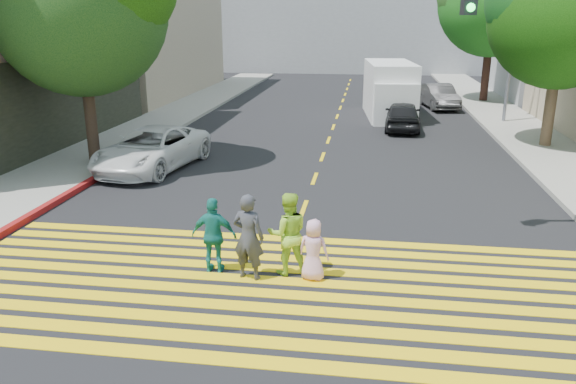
% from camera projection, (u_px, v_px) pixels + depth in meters
% --- Properties ---
extents(ground, '(120.00, 120.00, 0.00)m').
position_uv_depth(ground, '(263.00, 321.00, 9.65)').
color(ground, black).
extents(sidewalk_left, '(3.00, 40.00, 0.15)m').
position_uv_depth(sidewalk_left, '(187.00, 109.00, 31.57)').
color(sidewalk_left, gray).
rests_on(sidewalk_left, ground).
extents(sidewalk_right, '(3.00, 60.00, 0.15)m').
position_uv_depth(sidewalk_right, '(539.00, 145.00, 22.63)').
color(sidewalk_right, gray).
rests_on(sidewalk_right, ground).
extents(curb_red, '(0.20, 8.00, 0.16)m').
position_uv_depth(curb_red, '(67.00, 195.00, 16.24)').
color(curb_red, maroon).
rests_on(curb_red, ground).
extents(crosswalk, '(13.40, 5.30, 0.01)m').
position_uv_depth(crosswalk, '(275.00, 287.00, 10.85)').
color(crosswalk, yellow).
rests_on(crosswalk, ground).
extents(lane_line, '(0.12, 34.40, 0.01)m').
position_uv_depth(lane_line, '(339.00, 112.00, 30.90)').
color(lane_line, yellow).
rests_on(lane_line, ground).
extents(building_left_tan, '(12.00, 16.00, 10.00)m').
position_uv_depth(building_left_tan, '(102.00, 17.00, 36.80)').
color(building_left_tan, tan).
rests_on(building_left_tan, ground).
extents(backdrop_block, '(30.00, 8.00, 12.00)m').
position_uv_depth(backdrop_block, '(356.00, 6.00, 53.20)').
color(backdrop_block, gray).
rests_on(backdrop_block, ground).
extents(tree_right_near, '(6.50, 6.10, 7.88)m').
position_uv_depth(tree_right_near, '(566.00, 8.00, 20.73)').
color(tree_right_near, '#4A3727').
rests_on(tree_right_near, ground).
extents(pedestrian_man, '(0.72, 0.55, 1.76)m').
position_uv_depth(pedestrian_man, '(248.00, 237.00, 10.98)').
color(pedestrian_man, '#36373F').
rests_on(pedestrian_man, ground).
extents(pedestrian_woman, '(0.97, 0.84, 1.71)m').
position_uv_depth(pedestrian_woman, '(288.00, 234.00, 11.22)').
color(pedestrian_woman, '#A1D935').
rests_on(pedestrian_woman, ground).
extents(pedestrian_child, '(0.67, 0.49, 1.25)m').
position_uv_depth(pedestrian_child, '(313.00, 250.00, 11.02)').
color(pedestrian_child, '#E8AACB').
rests_on(pedestrian_child, ground).
extents(pedestrian_extra, '(0.93, 0.40, 1.57)m').
position_uv_depth(pedestrian_extra, '(214.00, 235.00, 11.31)').
color(pedestrian_extra, '#197771').
rests_on(pedestrian_extra, ground).
extents(white_sedan, '(3.13, 5.37, 1.40)m').
position_uv_depth(white_sedan, '(152.00, 149.00, 19.11)').
color(white_sedan, white).
rests_on(white_sedan, ground).
extents(dark_car_near, '(1.70, 3.97, 1.34)m').
position_uv_depth(dark_car_near, '(403.00, 115.00, 25.81)').
color(dark_car_near, black).
rests_on(dark_car_near, ground).
extents(silver_car, '(2.58, 5.05, 1.40)m').
position_uv_depth(silver_car, '(399.00, 84.00, 37.92)').
color(silver_car, gray).
rests_on(silver_car, ground).
extents(dark_car_parked, '(2.12, 4.32, 1.36)m').
position_uv_depth(dark_car_parked, '(439.00, 96.00, 31.97)').
color(dark_car_parked, '#2B2B2C').
rests_on(dark_car_parked, ground).
extents(white_van, '(2.74, 6.08, 2.78)m').
position_uv_depth(white_van, '(390.00, 92.00, 28.96)').
color(white_van, white).
rests_on(white_van, ground).
extents(street_lamp, '(2.03, 0.27, 8.97)m').
position_uv_depth(street_lamp, '(512.00, 14.00, 25.94)').
color(street_lamp, slate).
rests_on(street_lamp, ground).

